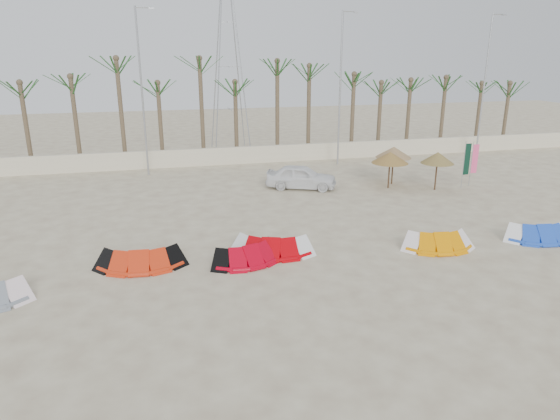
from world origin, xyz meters
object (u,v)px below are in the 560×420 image
object	(u,v)px
kite_blue	(536,230)
parasol_right	(394,152)
car	(301,177)
kite_red_left	(140,255)
parasol_left	(390,158)
kite_red_mid	(247,251)
kite_red_right	(270,242)
kite_orange	(435,238)
parasol_mid	(438,158)

from	to	relation	value
kite_blue	parasol_right	xyz separation A→B (m)	(-2.00, 10.69, 1.67)
car	parasol_right	bearing A→B (deg)	-71.11
kite_red_left	parasol_left	bearing A→B (deg)	29.60
kite_red_mid	kite_red_right	bearing A→B (deg)	31.74
kite_orange	parasol_mid	distance (m)	10.04
parasol_right	car	distance (m)	6.19
parasol_right	parasol_left	bearing A→B (deg)	-127.44
kite_red_left	kite_orange	size ratio (longest dim) A/B	1.09
kite_red_left	kite_orange	bearing A→B (deg)	-5.27
kite_red_left	kite_orange	distance (m)	12.62
kite_red_right	parasol_mid	bearing A→B (deg)	30.89
kite_blue	parasol_right	distance (m)	11.00
parasol_left	kite_orange	bearing A→B (deg)	-103.98
parasol_mid	car	world-z (taller)	parasol_mid
kite_red_left	car	size ratio (longest dim) A/B	0.82
kite_blue	parasol_mid	bearing A→B (deg)	90.22
kite_red_right	kite_blue	world-z (taller)	same
kite_orange	parasol_left	world-z (taller)	parasol_left
parasol_right	kite_blue	bearing A→B (deg)	-79.42
car	kite_red_mid	bearing A→B (deg)	175.20
kite_orange	kite_blue	world-z (taller)	same
parasol_left	parasol_mid	size ratio (longest dim) A/B	0.97
kite_red_mid	parasol_mid	xyz separation A→B (m)	(13.32, 7.99, 1.61)
parasol_right	car	size ratio (longest dim) A/B	0.56
kite_red_right	kite_blue	xyz separation A→B (m)	(12.23, -1.42, -0.00)
kite_red_left	kite_orange	xyz separation A→B (m)	(12.57, -1.16, -0.00)
kite_red_right	parasol_left	world-z (taller)	parasol_left
kite_orange	parasol_mid	world-z (taller)	parasol_mid
kite_red_mid	parasol_mid	bearing A→B (deg)	30.97
kite_red_mid	car	xyz separation A→B (m)	(5.33, 10.35, 0.33)
kite_red_mid	parasol_left	world-z (taller)	parasol_left
kite_blue	car	size ratio (longest dim) A/B	0.77
kite_blue	parasol_left	bearing A→B (deg)	105.07
kite_orange	parasol_left	xyz separation A→B (m)	(2.41, 9.67, 1.53)
kite_red_left	parasol_left	world-z (taller)	parasol_left
kite_red_left	kite_red_right	size ratio (longest dim) A/B	0.94
kite_red_mid	kite_red_right	size ratio (longest dim) A/B	0.90
kite_red_mid	kite_orange	size ratio (longest dim) A/B	1.04
kite_red_left	car	distance (m)	13.68
kite_red_left	kite_red_mid	size ratio (longest dim) A/B	1.05
car	parasol_mid	bearing A→B (deg)	-83.95
parasol_left	car	xyz separation A→B (m)	(-5.38, 1.23, -1.21)
parasol_mid	kite_red_right	bearing A→B (deg)	-149.11
kite_red_right	kite_blue	size ratio (longest dim) A/B	1.14
car	kite_blue	bearing A→B (deg)	-121.59
kite_blue	kite_red_left	bearing A→B (deg)	175.69
kite_red_left	parasol_mid	xyz separation A→B (m)	(17.59, 7.38, 1.61)
kite_red_right	parasol_left	distance (m)	12.85
kite_red_right	parasol_right	size ratio (longest dim) A/B	1.56
kite_red_mid	parasol_right	bearing A→B (deg)	41.28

